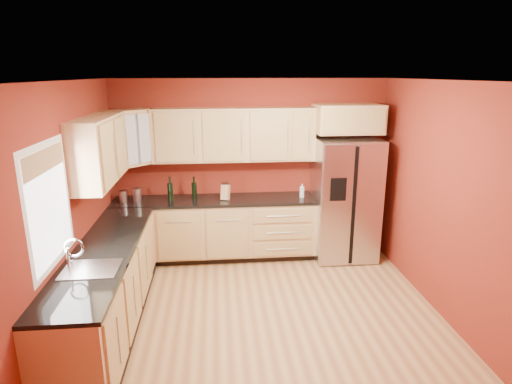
# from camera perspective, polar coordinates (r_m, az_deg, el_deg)

# --- Properties ---
(floor) EXTENTS (4.00, 4.00, 0.00)m
(floor) POSITION_cam_1_polar(r_m,az_deg,el_deg) (5.03, 1.30, -16.46)
(floor) COLOR #95623A
(floor) RESTS_ON ground
(ceiling) EXTENTS (4.00, 4.00, 0.00)m
(ceiling) POSITION_cam_1_polar(r_m,az_deg,el_deg) (4.27, 1.52, 14.63)
(ceiling) COLOR silver
(ceiling) RESTS_ON wall_back
(wall_back) EXTENTS (4.00, 0.04, 2.60)m
(wall_back) POSITION_cam_1_polar(r_m,az_deg,el_deg) (6.41, -0.71, 3.24)
(wall_back) COLOR maroon
(wall_back) RESTS_ON floor
(wall_front) EXTENTS (4.00, 0.04, 2.60)m
(wall_front) POSITION_cam_1_polar(r_m,az_deg,el_deg) (2.67, 6.63, -15.40)
(wall_front) COLOR maroon
(wall_front) RESTS_ON floor
(wall_left) EXTENTS (0.04, 4.00, 2.60)m
(wall_left) POSITION_cam_1_polar(r_m,az_deg,el_deg) (4.70, -23.65, -2.74)
(wall_left) COLOR maroon
(wall_left) RESTS_ON floor
(wall_right) EXTENTS (0.04, 4.00, 2.60)m
(wall_right) POSITION_cam_1_polar(r_m,az_deg,el_deg) (5.11, 24.27, -1.38)
(wall_right) COLOR maroon
(wall_right) RESTS_ON floor
(base_cabinets_back) EXTENTS (2.90, 0.60, 0.88)m
(base_cabinets_back) POSITION_cam_1_polar(r_m,az_deg,el_deg) (6.34, -5.43, -5.07)
(base_cabinets_back) COLOR tan
(base_cabinets_back) RESTS_ON floor
(base_cabinets_left) EXTENTS (0.60, 2.80, 0.88)m
(base_cabinets_left) POSITION_cam_1_polar(r_m,az_deg,el_deg) (4.93, -19.17, -12.23)
(base_cabinets_left) COLOR tan
(base_cabinets_left) RESTS_ON floor
(countertop_back) EXTENTS (2.90, 0.62, 0.04)m
(countertop_back) POSITION_cam_1_polar(r_m,az_deg,el_deg) (6.19, -5.54, -1.12)
(countertop_back) COLOR black
(countertop_back) RESTS_ON base_cabinets_back
(countertop_left) EXTENTS (0.62, 2.80, 0.04)m
(countertop_left) POSITION_cam_1_polar(r_m,az_deg,el_deg) (4.74, -19.54, -7.30)
(countertop_left) COLOR black
(countertop_left) RESTS_ON base_cabinets_left
(upper_cabinets_back) EXTENTS (2.30, 0.33, 0.75)m
(upper_cabinets_back) POSITION_cam_1_polar(r_m,az_deg,el_deg) (6.14, -2.94, 7.65)
(upper_cabinets_back) COLOR tan
(upper_cabinets_back) RESTS_ON wall_back
(upper_cabinets_left) EXTENTS (0.33, 1.35, 0.75)m
(upper_cabinets_left) POSITION_cam_1_polar(r_m,az_deg,el_deg) (5.20, -20.16, 5.28)
(upper_cabinets_left) COLOR tan
(upper_cabinets_left) RESTS_ON wall_left
(corner_upper_cabinet) EXTENTS (0.67, 0.67, 0.75)m
(corner_upper_cabinet) POSITION_cam_1_polar(r_m,az_deg,el_deg) (6.08, -16.47, 6.96)
(corner_upper_cabinet) COLOR tan
(corner_upper_cabinet) RESTS_ON wall_back
(over_fridge_cabinet) EXTENTS (0.92, 0.60, 0.40)m
(over_fridge_cabinet) POSITION_cam_1_polar(r_m,az_deg,el_deg) (6.25, 12.11, 9.55)
(over_fridge_cabinet) COLOR tan
(over_fridge_cabinet) RESTS_ON wall_back
(refrigerator) EXTENTS (0.90, 0.75, 1.78)m
(refrigerator) POSITION_cam_1_polar(r_m,az_deg,el_deg) (6.40, 11.72, -0.89)
(refrigerator) COLOR silver
(refrigerator) RESTS_ON floor
(window) EXTENTS (0.03, 0.90, 1.00)m
(window) POSITION_cam_1_polar(r_m,az_deg,el_deg) (4.17, -25.82, -1.62)
(window) COLOR white
(window) RESTS_ON wall_left
(sink_faucet) EXTENTS (0.50, 0.42, 0.30)m
(sink_faucet) POSITION_cam_1_polar(r_m,az_deg,el_deg) (4.23, -21.34, -7.77)
(sink_faucet) COLOR silver
(sink_faucet) RESTS_ON countertop_left
(canister_left) EXTENTS (0.15, 0.15, 0.20)m
(canister_left) POSITION_cam_1_polar(r_m,az_deg,el_deg) (6.21, -15.53, -0.41)
(canister_left) COLOR silver
(canister_left) RESTS_ON countertop_back
(canister_right) EXTENTS (0.11, 0.11, 0.18)m
(canister_right) POSITION_cam_1_polar(r_m,az_deg,el_deg) (6.23, -17.26, -0.59)
(canister_right) COLOR silver
(canister_right) RESTS_ON countertop_back
(wine_bottle_a) EXTENTS (0.09, 0.09, 0.33)m
(wine_bottle_a) POSITION_cam_1_polar(r_m,az_deg,el_deg) (6.18, -8.24, 0.55)
(wine_bottle_a) COLOR black
(wine_bottle_a) RESTS_ON countertop_back
(wine_bottle_b) EXTENTS (0.10, 0.10, 0.35)m
(wine_bottle_b) POSITION_cam_1_polar(r_m,az_deg,el_deg) (6.15, -11.37, 0.42)
(wine_bottle_b) COLOR black
(wine_bottle_b) RESTS_ON countertop_back
(knife_block) EXTENTS (0.14, 0.13, 0.22)m
(knife_block) POSITION_cam_1_polar(r_m,az_deg,el_deg) (6.12, -4.10, -0.02)
(knife_block) COLOR tan
(knife_block) RESTS_ON countertop_back
(soap_dispenser) EXTENTS (0.08, 0.08, 0.20)m
(soap_dispenser) POSITION_cam_1_polar(r_m,az_deg,el_deg) (6.25, 6.14, 0.18)
(soap_dispenser) COLOR silver
(soap_dispenser) RESTS_ON countertop_back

